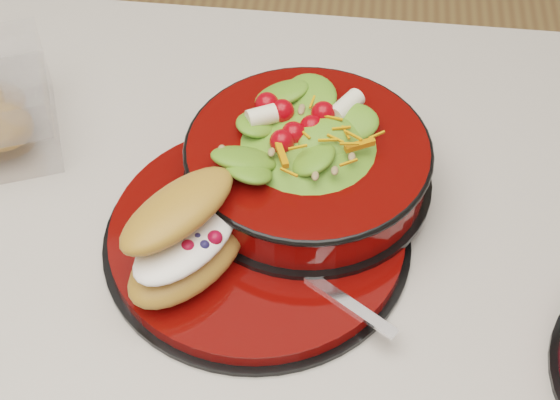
# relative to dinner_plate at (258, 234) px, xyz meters

# --- Properties ---
(dinner_plate) EXTENTS (0.30, 0.30, 0.02)m
(dinner_plate) POSITION_rel_dinner_plate_xyz_m (0.00, 0.00, 0.00)
(dinner_plate) COLOR black
(dinner_plate) RESTS_ON island_counter
(salad_bowl) EXTENTS (0.25, 0.25, 0.10)m
(salad_bowl) POSITION_rel_dinner_plate_xyz_m (0.04, 0.07, 0.05)
(salad_bowl) COLOR black
(salad_bowl) RESTS_ON dinner_plate
(croissant) EXTENTS (0.13, 0.16, 0.08)m
(croissant) POSITION_rel_dinner_plate_xyz_m (-0.06, -0.05, 0.05)
(croissant) COLOR #AF7735
(croissant) RESTS_ON dinner_plate
(fork) EXTENTS (0.14, 0.10, 0.00)m
(fork) POSITION_rel_dinner_plate_xyz_m (0.07, -0.06, 0.01)
(fork) COLOR silver
(fork) RESTS_ON dinner_plate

